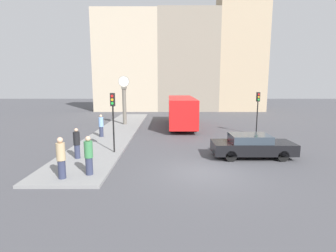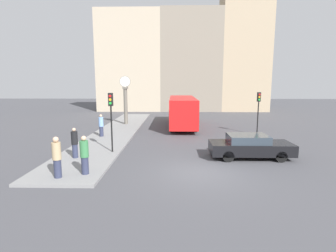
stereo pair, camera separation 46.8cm
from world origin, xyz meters
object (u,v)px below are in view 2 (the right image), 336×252
(sedan_car, at_px, (250,146))
(pedestrian_blue_stripe, at_px, (101,125))
(traffic_light_near, at_px, (111,110))
(street_clock, at_px, (126,101))
(traffic_light_far, at_px, (259,104))
(pedestrian_green_hoodie, at_px, (84,155))
(pedestrian_tan_coat, at_px, (57,157))
(pedestrian_black_jacket, at_px, (75,143))
(bus_distant, at_px, (182,110))

(sedan_car, bearing_deg, pedestrian_blue_stripe, 152.07)
(traffic_light_near, xyz_separation_m, street_clock, (-1.13, 10.80, -0.22))
(traffic_light_far, relative_size, pedestrian_green_hoodie, 1.97)
(traffic_light_far, height_order, pedestrian_tan_coat, traffic_light_far)
(street_clock, relative_size, pedestrian_green_hoodie, 2.70)
(street_clock, relative_size, pedestrian_tan_coat, 2.62)
(pedestrian_green_hoodie, bearing_deg, sedan_car, 21.22)
(pedestrian_tan_coat, relative_size, pedestrian_black_jacket, 1.09)
(sedan_car, distance_m, traffic_light_near, 8.28)
(sedan_car, height_order, traffic_light_near, traffic_light_near)
(bus_distant, xyz_separation_m, traffic_light_near, (-4.52, -10.16, 1.04))
(pedestrian_blue_stripe, height_order, pedestrian_black_jacket, pedestrian_blue_stripe)
(traffic_light_near, distance_m, pedestrian_black_jacket, 2.77)
(pedestrian_blue_stripe, height_order, pedestrian_green_hoodie, pedestrian_green_hoodie)
(traffic_light_near, bearing_deg, traffic_light_far, 30.27)
(sedan_car, bearing_deg, traffic_light_far, 69.52)
(pedestrian_black_jacket, bearing_deg, pedestrian_blue_stripe, 91.63)
(pedestrian_green_hoodie, bearing_deg, bus_distant, 71.01)
(pedestrian_tan_coat, distance_m, pedestrian_green_hoodie, 1.14)
(street_clock, distance_m, pedestrian_black_jacket, 12.23)
(sedan_car, height_order, pedestrian_tan_coat, pedestrian_tan_coat)
(traffic_light_far, height_order, street_clock, street_clock)
(traffic_light_far, bearing_deg, pedestrian_green_hoodie, -137.22)
(traffic_light_near, height_order, street_clock, street_clock)
(pedestrian_black_jacket, bearing_deg, bus_distant, 61.38)
(pedestrian_blue_stripe, xyz_separation_m, pedestrian_black_jacket, (0.17, -5.92, -0.02))
(street_clock, distance_m, pedestrian_blue_stripe, 6.43)
(pedestrian_blue_stripe, bearing_deg, traffic_light_near, -67.34)
(sedan_car, bearing_deg, pedestrian_green_hoodie, -158.78)
(traffic_light_near, distance_m, pedestrian_blue_stripe, 5.25)
(traffic_light_near, relative_size, traffic_light_far, 1.01)
(sedan_car, distance_m, pedestrian_blue_stripe, 11.25)
(traffic_light_far, bearing_deg, sedan_car, -110.48)
(bus_distant, height_order, pedestrian_green_hoodie, bus_distant)
(traffic_light_near, xyz_separation_m, pedestrian_green_hoodie, (-0.32, -3.91, -1.65))
(street_clock, distance_m, pedestrian_green_hoodie, 14.80)
(pedestrian_green_hoodie, distance_m, pedestrian_black_jacket, 2.95)
(traffic_light_far, xyz_separation_m, pedestrian_blue_stripe, (-12.49, -1.58, -1.52))
(sedan_car, height_order, street_clock, street_clock)
(street_clock, bearing_deg, traffic_light_near, -84.05)
(street_clock, bearing_deg, bus_distant, -6.50)
(pedestrian_tan_coat, xyz_separation_m, pedestrian_black_jacket, (-0.39, 3.07, -0.08))
(traffic_light_far, bearing_deg, pedestrian_tan_coat, -138.48)
(traffic_light_near, relative_size, street_clock, 0.74)
(street_clock, xyz_separation_m, pedestrian_green_hoodie, (0.80, -14.71, -1.43))
(traffic_light_near, bearing_deg, pedestrian_green_hoodie, -94.74)
(street_clock, bearing_deg, pedestrian_green_hoodie, -86.88)
(sedan_car, height_order, pedestrian_green_hoodie, pedestrian_green_hoodie)
(sedan_car, height_order, pedestrian_black_jacket, pedestrian_black_jacket)
(street_clock, distance_m, pedestrian_tan_coat, 15.26)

